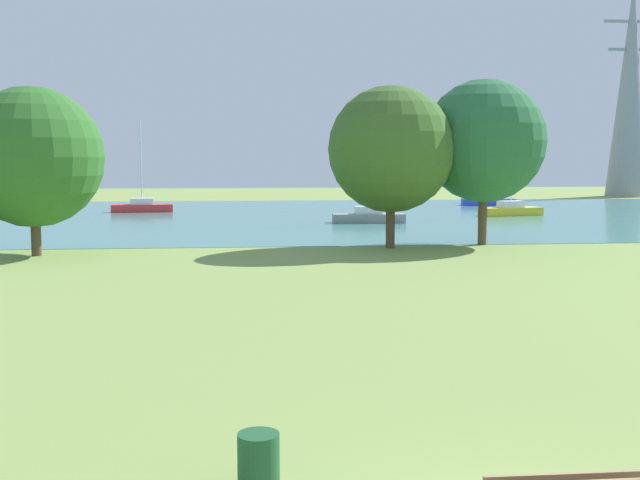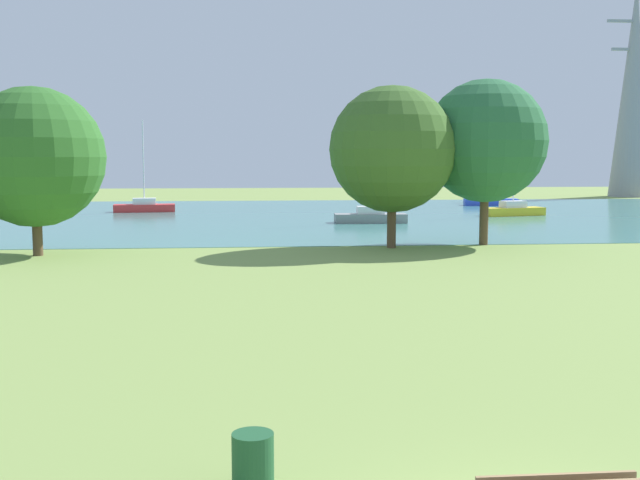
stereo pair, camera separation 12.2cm
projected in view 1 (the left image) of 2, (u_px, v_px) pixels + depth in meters
ground_plane at (335, 270)px, 30.19m from camera, size 160.00×160.00×0.00m
litter_bin at (259, 463)px, 10.20m from camera, size 0.56×0.56×0.80m
water_surface at (293, 216)px, 57.90m from camera, size 140.00×40.00×0.02m
sailboat_red at (142, 206)px, 61.75m from camera, size 4.94×2.02×7.29m
sailboat_blue at (489, 201)px, 70.03m from camera, size 4.97×2.21×6.18m
sailboat_yellow at (511, 209)px, 58.02m from camera, size 5.02×2.61×7.54m
sailboat_gray at (369, 216)px, 51.67m from camera, size 4.85×1.66×6.93m
tree_east_far at (33, 157)px, 34.15m from camera, size 6.24×6.24×7.53m
tree_mid_shore at (391, 149)px, 37.16m from camera, size 6.11×6.11×7.84m
tree_west_near at (484, 141)px, 38.43m from camera, size 6.13×6.13×8.27m
electricity_pylon at (630, 88)px, 84.81m from camera, size 6.40×4.40×23.85m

